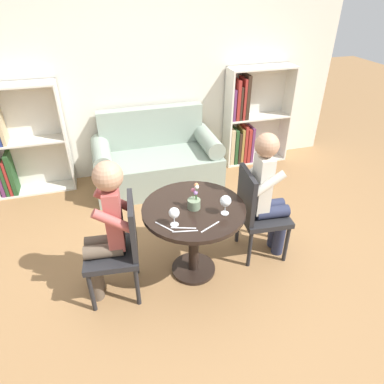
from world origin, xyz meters
TOP-DOWN VIEW (x-y plane):
  - ground_plane at (0.00, 0.00)m, footprint 16.00×16.00m
  - back_wall at (0.00, 2.08)m, footprint 5.20×0.05m
  - round_table at (0.00, 0.00)m, footprint 0.86×0.86m
  - couch at (0.00, 1.66)m, footprint 1.54×0.80m
  - bookshelf_left at (-1.61, 1.93)m, footprint 0.90×0.28m
  - bookshelf_right at (1.35, 1.92)m, footprint 0.90×0.28m
  - chair_left at (-0.63, -0.05)m, footprint 0.46×0.46m
  - chair_right at (0.63, 0.08)m, footprint 0.46×0.46m
  - person_left at (-0.71, -0.04)m, footprint 0.44×0.37m
  - person_right at (0.72, 0.07)m, footprint 0.44×0.36m
  - wine_glass_left at (-0.21, -0.18)m, footprint 0.08×0.08m
  - wine_glass_right at (0.22, -0.15)m, footprint 0.09×0.09m
  - flower_vase at (0.00, -0.01)m, footprint 0.11×0.11m
  - knife_left_setting at (-0.28, -0.18)m, footprint 0.12×0.16m
  - fork_left_setting at (0.05, -0.28)m, footprint 0.17×0.09m
  - knife_right_setting at (-0.15, -0.28)m, footprint 0.19×0.05m
  - fork_right_setting at (-0.15, -0.24)m, footprint 0.18×0.07m

SIDE VIEW (x-z plane):
  - ground_plane at x=0.00m, z-range 0.00..0.00m
  - couch at x=0.00m, z-range -0.15..0.77m
  - chair_left at x=-0.63m, z-range 0.04..0.94m
  - chair_right at x=0.63m, z-range 0.04..0.94m
  - round_table at x=0.00m, z-range 0.19..0.90m
  - bookshelf_right at x=1.35m, z-range -0.07..1.26m
  - bookshelf_left at x=-1.61m, z-range -0.01..1.32m
  - person_right at x=0.72m, z-range 0.04..1.29m
  - person_left at x=-0.71m, z-range 0.06..1.29m
  - knife_left_setting at x=-0.28m, z-range 0.70..0.70m
  - fork_left_setting at x=0.05m, z-range 0.70..0.70m
  - knife_right_setting at x=-0.15m, z-range 0.70..0.70m
  - fork_right_setting at x=-0.15m, z-range 0.70..0.70m
  - flower_vase at x=0.00m, z-range 0.65..0.88m
  - wine_glass_left at x=-0.21m, z-range 0.73..0.88m
  - wine_glass_right at x=0.22m, z-range 0.73..0.90m
  - back_wall at x=0.00m, z-range 0.00..2.70m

